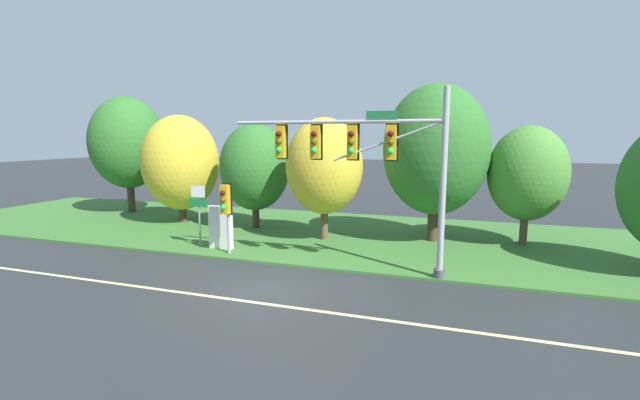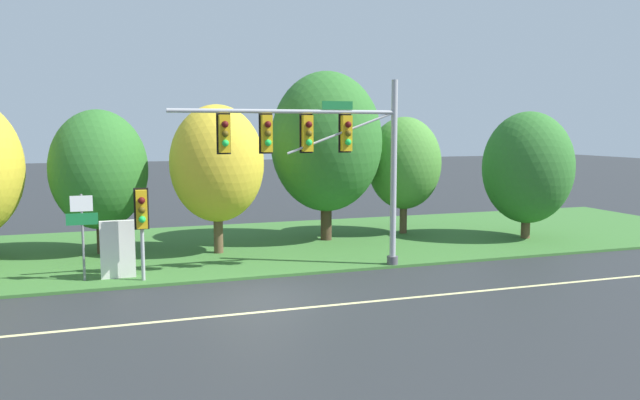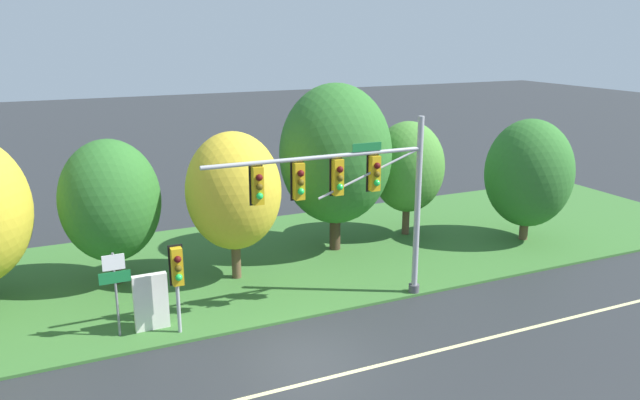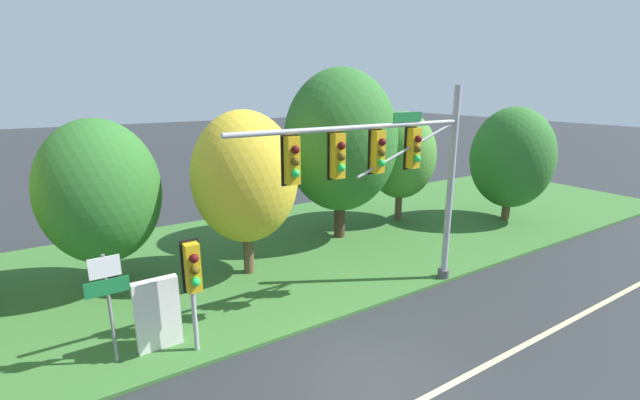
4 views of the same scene
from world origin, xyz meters
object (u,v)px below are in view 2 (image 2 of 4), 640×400
pedestrian_signal_near_kerb (142,215)px  tree_right_far (404,163)px  tree_mid_verge (217,164)px  info_kiosk (118,250)px  tree_tall_centre (326,142)px  traffic_signal_mast (322,146)px  route_sign_post (82,224)px  tree_furthest_back (528,168)px  tree_behind_signpost (99,170)px

pedestrian_signal_near_kerb → tree_right_far: (12.06, 5.76, 1.11)m
tree_mid_verge → info_kiosk: bearing=-141.0°
tree_tall_centre → tree_mid_verge: bearing=-164.5°
tree_mid_verge → tree_tall_centre: tree_tall_centre is taller
info_kiosk → tree_tall_centre: bearing=26.9°
traffic_signal_mast → route_sign_post: (-7.77, 0.98, -2.42)m
tree_tall_centre → pedestrian_signal_near_kerb: bearing=-146.9°
tree_mid_verge → tree_furthest_back: 13.66m
tree_mid_verge → tree_right_far: tree_mid_verge is taller
tree_right_far → info_kiosk: (-12.82, -4.98, -2.33)m
traffic_signal_mast → tree_tall_centre: tree_tall_centre is taller
tree_furthest_back → tree_right_far: bearing=147.4°
tree_tall_centre → tree_furthest_back: size_ratio=1.30×
traffic_signal_mast → tree_furthest_back: size_ratio=1.43×
tree_mid_verge → tree_furthest_back: size_ratio=1.03×
tree_tall_centre → tree_furthest_back: tree_tall_centre is taller
tree_furthest_back → info_kiosk: size_ratio=2.97×
route_sign_post → tree_right_far: (13.87, 5.05, 1.41)m
pedestrian_signal_near_kerb → tree_tall_centre: 9.84m
tree_mid_verge → tree_furthest_back: tree_mid_verge is taller
pedestrian_signal_near_kerb → tree_mid_verge: tree_mid_verge is taller
route_sign_post → tree_tall_centre: bearing=24.7°
tree_behind_signpost → tree_mid_verge: tree_mid_verge is taller
tree_behind_signpost → tree_tall_centre: tree_tall_centre is taller
traffic_signal_mast → tree_behind_signpost: size_ratio=1.43×
tree_behind_signpost → tree_furthest_back: bearing=-7.7°
tree_tall_centre → tree_right_far: tree_tall_centre is taller
tree_right_far → tree_mid_verge: bearing=-168.1°
pedestrian_signal_near_kerb → tree_mid_verge: size_ratio=0.52×
traffic_signal_mast → info_kiosk: (-6.72, 1.04, -3.34)m
tree_mid_verge → tree_tall_centre: bearing=15.5°
tree_behind_signpost → tree_tall_centre: 9.42m
traffic_signal_mast → tree_right_far: (6.09, 6.03, -1.01)m
info_kiosk → tree_right_far: bearing=21.2°
pedestrian_signal_near_kerb → tree_behind_signpost: tree_behind_signpost is taller
tree_behind_signpost → tree_tall_centre: (9.37, -0.00, 1.01)m
traffic_signal_mast → route_sign_post: size_ratio=2.86×
traffic_signal_mast → info_kiosk: size_ratio=4.23×
tree_mid_verge → tree_tall_centre: 5.24m
tree_behind_signpost → info_kiosk: (0.56, -4.48, -2.35)m
tree_behind_signpost → tree_furthest_back: size_ratio=1.00×
pedestrian_signal_near_kerb → tree_tall_centre: size_ratio=0.41×
tree_right_far → tree_furthest_back: tree_furthest_back is taller
tree_furthest_back → tree_behind_signpost: bearing=172.3°
tree_tall_centre → info_kiosk: tree_tall_centre is taller
tree_mid_verge → pedestrian_signal_near_kerb: bearing=-128.3°
tree_behind_signpost → tree_right_far: size_ratio=1.04×
tree_right_far → route_sign_post: bearing=-160.0°
traffic_signal_mast → tree_tall_centre: 5.90m
pedestrian_signal_near_kerb → tree_tall_centre: tree_tall_centre is taller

